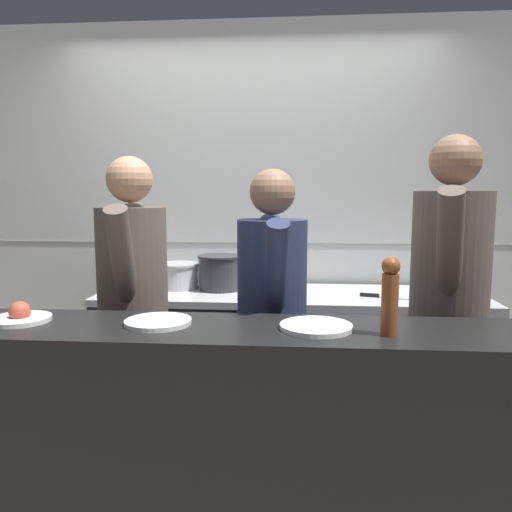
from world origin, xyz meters
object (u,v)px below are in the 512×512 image
at_px(chef_sous, 272,320).
at_px(chef_line, 448,303).
at_px(plated_dish_dessert, 316,327).
at_px(oven_range, 177,360).
at_px(plated_dish_appetiser, 158,322).
at_px(pepper_mill, 390,295).
at_px(chef_head_cook, 133,308).
at_px(sauce_pot, 178,275).
at_px(plated_dish_main, 20,317).
at_px(chefs_knife, 389,297).
at_px(braising_pot, 220,272).
at_px(stock_pot, 135,271).

distance_m(chef_sous, chef_line, 0.83).
bearing_deg(chef_line, plated_dish_dessert, -121.33).
bearing_deg(oven_range, plated_dish_dessert, -54.86).
xyz_separation_m(plated_dish_appetiser, chef_sous, (0.41, 0.46, -0.11)).
xyz_separation_m(pepper_mill, chef_head_cook, (-1.12, 0.59, -0.21)).
bearing_deg(oven_range, chef_head_cook, -95.23).
distance_m(sauce_pot, chef_sous, 0.94).
xyz_separation_m(plated_dish_main, chef_head_cook, (0.28, 0.51, -0.08)).
bearing_deg(chefs_knife, oven_range, 175.32).
bearing_deg(braising_pot, chef_line, -27.68).
height_order(chefs_knife, chef_line, chef_line).
height_order(pepper_mill, chef_line, chef_line).
bearing_deg(braising_pot, stock_pot, 176.91).
height_order(plated_dish_appetiser, pepper_mill, pepper_mill).
xyz_separation_m(plated_dish_appetiser, pepper_mill, (0.86, -0.08, 0.14)).
xyz_separation_m(plated_dish_main, pepper_mill, (1.41, -0.08, 0.13)).
height_order(sauce_pot, pepper_mill, pepper_mill).
relative_size(chef_sous, chef_line, 0.91).
distance_m(oven_range, chef_sous, 1.02).
bearing_deg(chef_line, pepper_mill, -104.12).
relative_size(oven_range, sauce_pot, 3.34).
xyz_separation_m(chefs_knife, plated_dish_main, (-1.61, -1.04, 0.11)).
bearing_deg(chefs_knife, plated_dish_dessert, -113.48).
xyz_separation_m(braising_pot, plated_dish_main, (-0.61, -1.14, -0.01)).
xyz_separation_m(braising_pot, pepper_mill, (0.79, -1.22, 0.12)).
distance_m(plated_dish_main, chef_line, 1.87).
bearing_deg(stock_pot, plated_dish_appetiser, -67.93).
relative_size(plated_dish_appetiser, chef_sous, 0.16).
relative_size(oven_range, chef_head_cook, 0.54).
xyz_separation_m(stock_pot, plated_dish_appetiser, (0.47, -1.17, -0.01)).
bearing_deg(stock_pot, plated_dish_dessert, -47.83).
bearing_deg(plated_dish_main, braising_pot, 61.86).
xyz_separation_m(plated_dish_dessert, chef_sous, (-0.19, 0.48, -0.11)).
distance_m(plated_dish_main, plated_dish_dessert, 1.15).
bearing_deg(oven_range, plated_dish_main, -106.63).
height_order(oven_range, plated_dish_appetiser, plated_dish_appetiser).
distance_m(plated_dish_appetiser, plated_dish_dessert, 0.60).
height_order(chef_head_cook, chef_sous, chef_head_cook).
distance_m(braising_pot, chefs_knife, 1.01).
bearing_deg(chef_sous, sauce_pot, 123.84).
height_order(sauce_pot, plated_dish_dessert, sauce_pot).
height_order(sauce_pot, braising_pot, braising_pot).
relative_size(pepper_mill, chef_head_cook, 0.17).
distance_m(chef_head_cook, chef_sous, 0.68).
bearing_deg(pepper_mill, chef_line, 57.64).
height_order(braising_pot, plated_dish_dessert, braising_pot).
relative_size(chefs_knife, chef_line, 0.23).
relative_size(oven_range, chefs_knife, 2.27).
bearing_deg(stock_pot, pepper_mill, -43.23).
bearing_deg(chef_head_cook, plated_dish_main, -126.67).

